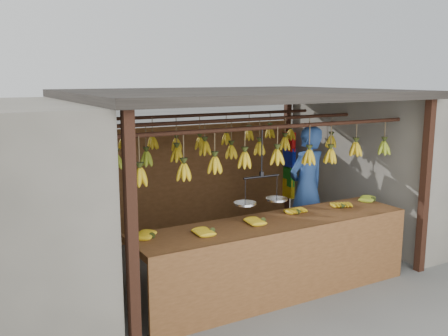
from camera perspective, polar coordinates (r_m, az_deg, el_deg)
ground at (r=7.16m, az=1.21°, el=-10.67°), size 80.00×80.00×0.00m
stall at (r=6.99m, az=-0.12°, el=5.46°), size 4.30×3.30×2.40m
neighbor_right at (r=9.18m, az=20.91°, el=0.81°), size 3.00×3.00×2.30m
counter at (r=5.90m, az=6.54°, el=-8.14°), size 3.59×0.79×0.96m
hanging_bananas at (r=6.75m, az=1.27°, el=2.22°), size 3.64×2.24×0.39m
balance_scale at (r=5.88m, az=4.28°, el=-3.33°), size 0.69×0.27×0.88m
vendor at (r=7.61m, az=9.44°, el=-2.22°), size 0.74×0.55×1.86m
bag_bundles at (r=9.03m, az=7.43°, el=0.23°), size 0.08×0.26×1.19m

